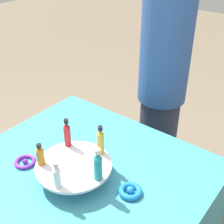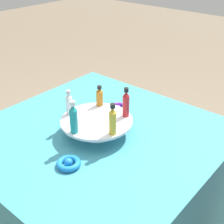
# 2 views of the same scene
# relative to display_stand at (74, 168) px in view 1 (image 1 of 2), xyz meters

# --- Properties ---
(display_stand) EXTENTS (0.33, 0.33, 0.08)m
(display_stand) POSITION_rel_display_stand_xyz_m (0.00, 0.00, 0.00)
(display_stand) COLOR silver
(display_stand) RESTS_ON party_table
(bottle_gold) EXTENTS (0.03, 0.03, 0.14)m
(bottle_gold) POSITION_rel_display_stand_xyz_m (-0.04, -0.13, 0.09)
(bottle_gold) COLOR gold
(bottle_gold) RESTS_ON display_stand
(bottle_red) EXTENTS (0.03, 0.03, 0.14)m
(bottle_red) POSITION_rel_display_stand_xyz_m (0.11, -0.08, 0.09)
(bottle_red) COLOR #B21E23
(bottle_red) RESTS_ON display_stand
(bottle_amber) EXTENTS (0.03, 0.03, 0.10)m
(bottle_amber) POSITION_rel_display_stand_xyz_m (0.11, 0.08, 0.07)
(bottle_amber) COLOR #AD6B19
(bottle_amber) RESTS_ON display_stand
(bottle_clear) EXTENTS (0.03, 0.03, 0.12)m
(bottle_clear) POSITION_rel_display_stand_xyz_m (-0.04, 0.13, 0.08)
(bottle_clear) COLOR silver
(bottle_clear) RESTS_ON display_stand
(bottle_teal) EXTENTS (0.03, 0.03, 0.15)m
(bottle_teal) POSITION_rel_display_stand_xyz_m (-0.14, -0.00, 0.09)
(bottle_teal) COLOR teal
(bottle_teal) RESTS_ON display_stand
(ribbon_bow_purple) EXTENTS (0.10, 0.10, 0.02)m
(ribbon_bow_purple) POSITION_rel_display_stand_xyz_m (0.25, 0.07, -0.05)
(ribbon_bow_purple) COLOR purple
(ribbon_bow_purple) RESTS_ON party_table
(ribbon_bow_blue) EXTENTS (0.10, 0.10, 0.03)m
(ribbon_bow_blue) POSITION_rel_display_stand_xyz_m (-0.25, -0.07, -0.04)
(ribbon_bow_blue) COLOR blue
(ribbon_bow_blue) RESTS_ON party_table
(person_figure) EXTENTS (0.30, 0.30, 1.76)m
(person_figure) POSITION_rel_display_stand_xyz_m (0.06, -0.85, 0.10)
(person_figure) COLOR #282D42
(person_figure) RESTS_ON ground_plane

